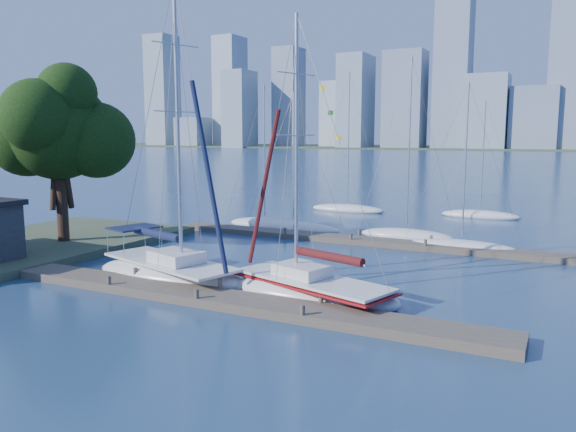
% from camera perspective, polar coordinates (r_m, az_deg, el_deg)
% --- Properties ---
extents(ground, '(700.00, 700.00, 0.00)m').
position_cam_1_polar(ground, '(25.34, -8.03, -8.62)').
color(ground, navy).
rests_on(ground, ground).
extents(near_dock, '(26.00, 2.00, 0.40)m').
position_cam_1_polar(near_dock, '(25.28, -8.03, -8.19)').
color(near_dock, '#443C31').
rests_on(near_dock, ground).
extents(far_dock, '(30.00, 1.80, 0.36)m').
position_cam_1_polar(far_dock, '(38.46, 8.23, -2.56)').
color(far_dock, '#443C31').
rests_on(far_dock, ground).
extents(shore, '(12.00, 22.00, 0.50)m').
position_cam_1_polar(shore, '(39.11, -26.33, -3.05)').
color(shore, '#38472D').
rests_on(shore, ground).
extents(far_shore, '(800.00, 100.00, 1.50)m').
position_cam_1_polar(far_shore, '(340.23, 24.58, 6.21)').
color(far_shore, '#38472D').
rests_on(far_shore, ground).
extents(tree, '(8.85, 8.07, 11.68)m').
position_cam_1_polar(tree, '(38.81, -22.36, 8.39)').
color(tree, black).
rests_on(tree, ground).
extents(sailboat_navy, '(9.27, 5.28, 15.07)m').
position_cam_1_polar(sailboat_navy, '(28.95, -11.97, -4.21)').
color(sailboat_navy, silver).
rests_on(sailboat_navy, ground).
extents(sailboat_maroon, '(8.66, 5.00, 13.07)m').
position_cam_1_polar(sailboat_maroon, '(25.22, 2.40, -6.21)').
color(sailboat_maroon, silver).
rests_on(sailboat_maroon, ground).
extents(bg_boat_0, '(6.65, 3.75, 11.55)m').
position_cam_1_polar(bg_boat_0, '(45.27, -2.36, -0.78)').
color(bg_boat_0, silver).
rests_on(bg_boat_0, ground).
extents(bg_boat_1, '(7.84, 2.87, 10.87)m').
position_cam_1_polar(bg_boat_1, '(43.43, 0.58, -1.18)').
color(bg_boat_1, silver).
rests_on(bg_boat_1, ground).
extents(bg_boat_2, '(7.00, 4.43, 13.00)m').
position_cam_1_polar(bg_boat_2, '(40.99, 11.95, -1.89)').
color(bg_boat_2, silver).
rests_on(bg_boat_2, ground).
extents(bg_boat_3, '(7.23, 3.19, 10.87)m').
position_cam_1_polar(bg_boat_3, '(37.75, 17.23, -2.99)').
color(bg_boat_3, silver).
rests_on(bg_boat_3, ground).
extents(bg_boat_6, '(7.53, 2.96, 13.56)m').
position_cam_1_polar(bg_boat_6, '(54.77, 6.06, 0.75)').
color(bg_boat_6, silver).
rests_on(bg_boat_6, ground).
extents(bg_boat_7, '(6.96, 2.53, 10.59)m').
position_cam_1_polar(bg_boat_7, '(53.14, 18.94, 0.09)').
color(bg_boat_7, silver).
rests_on(bg_boat_7, ground).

